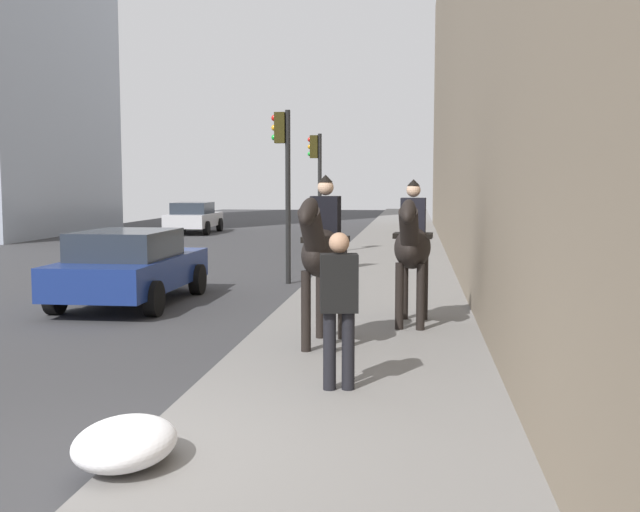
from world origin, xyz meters
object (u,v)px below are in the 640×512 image
mounted_horse_near (324,251)px  car_mid_lane (194,217)px  mounted_horse_far (412,245)px  car_near_lane (130,266)px  traffic_light_near_curb (284,168)px  traffic_light_far_curb (317,175)px  pedestrian_greeting (339,300)px

mounted_horse_near → car_mid_lane: 25.93m
mounted_horse_far → car_mid_lane: bearing=-151.9°
car_near_lane → car_mid_lane: (20.45, 4.75, -0.00)m
traffic_light_near_curb → traffic_light_far_curb: traffic_light_near_curb is taller
car_near_lane → car_mid_lane: bearing=13.3°
mounted_horse_far → traffic_light_near_curb: bearing=-147.9°
mounted_horse_near → traffic_light_near_curb: 7.54m
traffic_light_far_curb → mounted_horse_far: bearing=-165.7°
pedestrian_greeting → traffic_light_far_curb: (15.64, 2.24, 1.49)m
mounted_horse_far → pedestrian_greeting: size_ratio=1.34×
traffic_light_near_curb → car_near_lane: bearing=143.9°
mounted_horse_near → pedestrian_greeting: (-2.17, -0.42, -0.33)m
car_near_lane → traffic_light_far_curb: traffic_light_far_curb is taller
car_near_lane → traffic_light_near_curb: size_ratio=1.10×
mounted_horse_near → traffic_light_near_curb: traffic_light_near_curb is taller
mounted_horse_far → traffic_light_far_curb: 12.20m
pedestrian_greeting → car_near_lane: bearing=28.8°
car_near_lane → pedestrian_greeting: bearing=-142.3°
traffic_light_near_curb → mounted_horse_far: bearing=-151.8°
pedestrian_greeting → car_near_lane: 7.62m
mounted_horse_far → traffic_light_near_curb: traffic_light_near_curb is taller
mounted_horse_far → car_near_lane: mounted_horse_far is taller
car_near_lane → traffic_light_far_curb: 10.06m
car_mid_lane → traffic_light_far_curb: size_ratio=1.18×
mounted_horse_far → car_mid_lane: size_ratio=0.50×
mounted_horse_near → pedestrian_greeting: mounted_horse_near is taller
pedestrian_greeting → traffic_light_far_curb: bearing=-0.6°
mounted_horse_near → pedestrian_greeting: 2.24m
mounted_horse_near → mounted_horse_far: 2.07m
pedestrian_greeting → traffic_light_far_curb: traffic_light_far_curb is taller
mounted_horse_far → traffic_light_far_curb: size_ratio=0.59×
traffic_light_far_curb → mounted_horse_near: bearing=-172.3°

